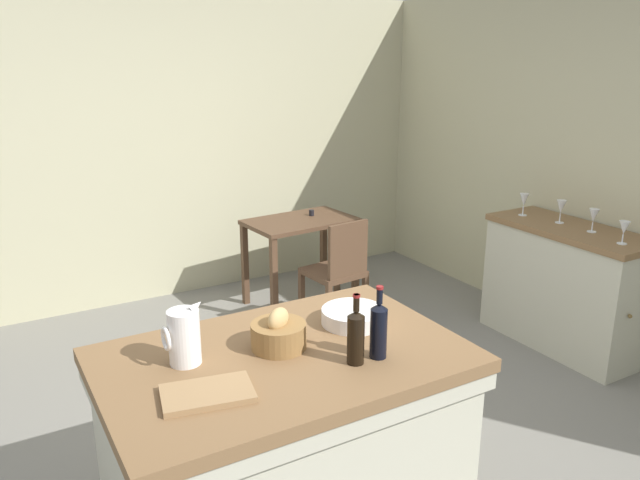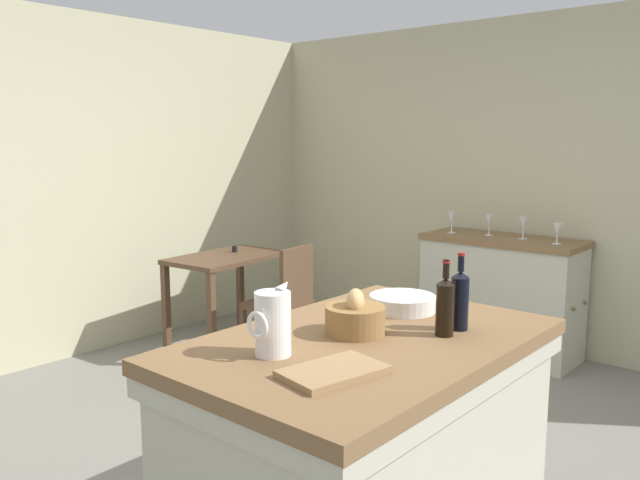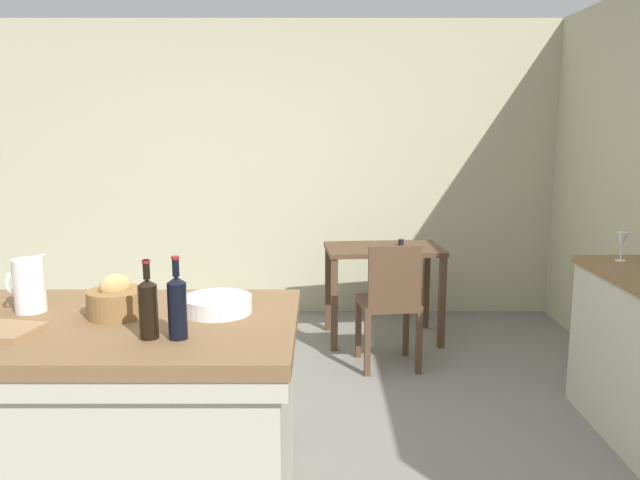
% 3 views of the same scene
% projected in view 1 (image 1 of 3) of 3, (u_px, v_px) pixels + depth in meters
% --- Properties ---
extents(ground_plane, '(6.76, 6.76, 0.00)m').
position_uv_depth(ground_plane, '(302.00, 438.00, 3.58)').
color(ground_plane, slate).
extents(wall_back, '(5.32, 0.12, 2.60)m').
position_uv_depth(wall_back, '(157.00, 151.00, 5.36)').
color(wall_back, '#B7B28E').
rests_on(wall_back, ground).
extents(wall_right, '(0.12, 5.20, 2.60)m').
position_uv_depth(wall_right, '(621.00, 172.00, 4.45)').
color(wall_right, '#B7B28E').
rests_on(wall_right, ground).
extents(island_table, '(1.53, 1.00, 0.90)m').
position_uv_depth(island_table, '(285.00, 438.00, 2.76)').
color(island_table, brown).
rests_on(island_table, ground).
extents(side_cabinet, '(0.52, 1.21, 0.92)m').
position_uv_depth(side_cabinet, '(565.00, 287.00, 4.61)').
color(side_cabinet, brown).
rests_on(side_cabinet, ground).
extents(writing_desk, '(0.94, 0.63, 0.80)m').
position_uv_depth(writing_desk, '(300.00, 233.00, 5.35)').
color(writing_desk, '#513826').
rests_on(writing_desk, ground).
extents(wooden_chair, '(0.44, 0.44, 0.90)m').
position_uv_depth(wooden_chair, '(338.00, 270.00, 4.85)').
color(wooden_chair, '#513826').
rests_on(wooden_chair, ground).
extents(pitcher, '(0.17, 0.13, 0.27)m').
position_uv_depth(pitcher, '(184.00, 337.00, 2.53)').
color(pitcher, white).
rests_on(pitcher, island_table).
extents(wash_bowl, '(0.30, 0.30, 0.07)m').
position_uv_depth(wash_bowl, '(353.00, 316.00, 2.93)').
color(wash_bowl, white).
rests_on(wash_bowl, island_table).
extents(bread_basket, '(0.24, 0.24, 0.18)m').
position_uv_depth(bread_basket, '(279.00, 334.00, 2.68)').
color(bread_basket, olive).
rests_on(bread_basket, island_table).
extents(cutting_board, '(0.37, 0.27, 0.02)m').
position_uv_depth(cutting_board, '(207.00, 393.00, 2.31)').
color(cutting_board, '#99754C').
rests_on(cutting_board, island_table).
extents(wine_bottle_dark, '(0.07, 0.07, 0.32)m').
position_uv_depth(wine_bottle_dark, '(379.00, 329.00, 2.58)').
color(wine_bottle_dark, black).
rests_on(wine_bottle_dark, island_table).
extents(wine_bottle_amber, '(0.07, 0.07, 0.30)m').
position_uv_depth(wine_bottle_amber, '(356.00, 336.00, 2.53)').
color(wine_bottle_amber, black).
rests_on(wine_bottle_amber, island_table).
extents(wine_glass_far_left, '(0.07, 0.07, 0.15)m').
position_uv_depth(wine_glass_far_left, '(624.00, 228.00, 4.06)').
color(wine_glass_far_left, white).
rests_on(wine_glass_far_left, side_cabinet).
extents(wine_glass_left, '(0.07, 0.07, 0.17)m').
position_uv_depth(wine_glass_left, '(594.00, 216.00, 4.32)').
color(wine_glass_left, white).
rests_on(wine_glass_left, side_cabinet).
extents(wine_glass_middle, '(0.07, 0.07, 0.17)m').
position_uv_depth(wine_glass_middle, '(561.00, 208.00, 4.55)').
color(wine_glass_middle, white).
rests_on(wine_glass_middle, side_cabinet).
extents(wine_glass_right, '(0.07, 0.07, 0.17)m').
position_uv_depth(wine_glass_right, '(524.00, 200.00, 4.76)').
color(wine_glass_right, white).
rests_on(wine_glass_right, side_cabinet).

